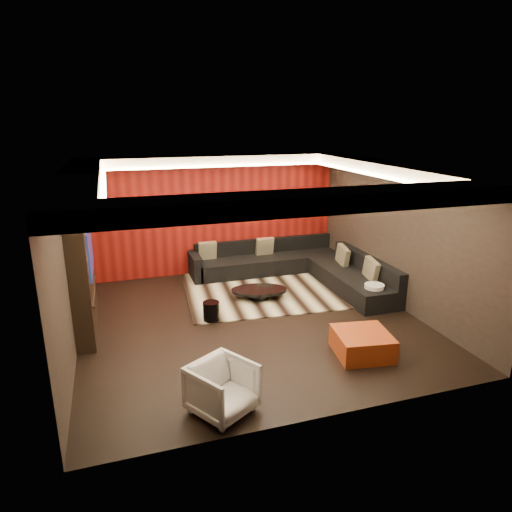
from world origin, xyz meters
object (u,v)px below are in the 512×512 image
object	(u,v)px
armchair	(223,389)
sectional_sofa	(298,268)
coffee_table	(259,293)
white_side_table	(374,296)
drum_stool	(211,311)
orange_ottoman	(362,344)

from	to	relation	value
armchair	sectional_sofa	world-z (taller)	sectional_sofa
coffee_table	white_side_table	distance (m)	2.30
white_side_table	armchair	bearing A→B (deg)	-147.04
sectional_sofa	drum_stool	bearing A→B (deg)	-145.68
drum_stool	white_side_table	bearing A→B (deg)	-6.23
drum_stool	sectional_sofa	size ratio (longest dim) A/B	0.10
orange_ottoman	armchair	size ratio (longest dim) A/B	1.13
orange_ottoman	drum_stool	bearing A→B (deg)	135.92
drum_stool	sectional_sofa	bearing A→B (deg)	34.32
white_side_table	orange_ottoman	xyz separation A→B (m)	(-1.19, -1.59, -0.05)
drum_stool	armchair	bearing A→B (deg)	-99.40
drum_stool	sectional_sofa	distance (m)	2.94
coffee_table	white_side_table	world-z (taller)	white_side_table
coffee_table	sectional_sofa	distance (m)	1.54
coffee_table	armchair	distance (m)	3.84
white_side_table	armchair	size ratio (longest dim) A/B	0.65
armchair	white_side_table	bearing A→B (deg)	1.65
white_side_table	coffee_table	bearing A→B (deg)	151.04
coffee_table	armchair	world-z (taller)	armchair
white_side_table	sectional_sofa	xyz separation A→B (m)	(-0.77, 2.00, 0.02)
orange_ottoman	armchair	bearing A→B (deg)	-162.65
orange_ottoman	sectional_sofa	xyz separation A→B (m)	(0.42, 3.60, 0.08)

